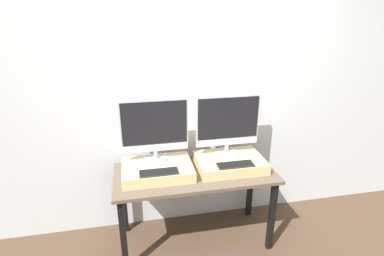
{
  "coord_description": "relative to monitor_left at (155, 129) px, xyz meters",
  "views": [
    {
      "loc": [
        -0.51,
        -2.03,
        2.1
      ],
      "look_at": [
        0.0,
        0.46,
        1.13
      ],
      "focal_mm": 28.0,
      "sensor_mm": 36.0,
      "label": 1
    }
  ],
  "objects": [
    {
      "name": "keyboard_right",
      "position": [
        0.68,
        -0.26,
        -0.29
      ],
      "size": [
        0.33,
        0.13,
        0.01
      ],
      "color": "#2D2D2D",
      "rests_on": "wooden_riser_right"
    },
    {
      "name": "wooden_riser_right",
      "position": [
        0.68,
        -0.11,
        -0.35
      ],
      "size": [
        0.62,
        0.45,
        0.1
      ],
      "color": "#D6B77F",
      "rests_on": "workbench"
    },
    {
      "name": "monitor_right",
      "position": [
        0.68,
        0.0,
        0.0
      ],
      "size": [
        0.6,
        0.22,
        0.57
      ],
      "color": "#B2B2B7",
      "rests_on": "wooden_riser_right"
    },
    {
      "name": "keyboard_left",
      "position": [
        0.0,
        -0.26,
        -0.29
      ],
      "size": [
        0.33,
        0.13,
        0.01
      ],
      "color": "#2D2D2D",
      "rests_on": "wooden_riser_left"
    },
    {
      "name": "workbench",
      "position": [
        0.34,
        -0.13,
        -0.49
      ],
      "size": [
        1.46,
        0.65,
        0.75
      ],
      "color": "brown",
      "rests_on": "ground_plane"
    },
    {
      "name": "wooden_riser_left",
      "position": [
        0.0,
        -0.11,
        -0.35
      ],
      "size": [
        0.62,
        0.45,
        0.1
      ],
      "color": "#D6B77F",
      "rests_on": "workbench"
    },
    {
      "name": "wall_back",
      "position": [
        0.34,
        0.26,
        0.15
      ],
      "size": [
        8.0,
        0.04,
        2.6
      ],
      "color": "silver",
      "rests_on": "ground_plane"
    },
    {
      "name": "monitor_left",
      "position": [
        0.0,
        0.0,
        0.0
      ],
      "size": [
        0.6,
        0.22,
        0.57
      ],
      "color": "#B2B2B7",
      "rests_on": "wooden_riser_left"
    }
  ]
}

